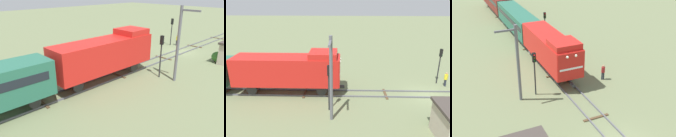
% 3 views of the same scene
% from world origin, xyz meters
% --- Properties ---
extents(ground_plane, '(156.48, 156.48, 0.00)m').
position_xyz_m(ground_plane, '(0.00, 0.00, 0.00)').
color(ground_plane, '#66704C').
extents(railway_track, '(2.40, 104.32, 0.16)m').
position_xyz_m(railway_track, '(0.00, 0.00, 0.07)').
color(railway_track, '#595960').
rests_on(railway_track, ground).
extents(locomotive, '(2.90, 11.60, 4.60)m').
position_xyz_m(locomotive, '(0.00, 14.62, 2.77)').
color(locomotive, red).
rests_on(locomotive, railway_track).
extents(traffic_signal_near, '(0.32, 0.34, 4.27)m').
position_xyz_m(traffic_signal_near, '(3.20, -2.36, 2.96)').
color(traffic_signal_near, '#262628').
rests_on(traffic_signal_near, ground).
extents(traffic_signal_mid, '(0.32, 0.34, 4.40)m').
position_xyz_m(traffic_signal_mid, '(-3.40, 10.18, 3.05)').
color(traffic_signal_mid, '#262628').
rests_on(traffic_signal_mid, ground).
extents(worker_near_track, '(0.38, 0.38, 1.70)m').
position_xyz_m(worker_near_track, '(2.40, -3.00, 1.00)').
color(worker_near_track, '#262B38').
rests_on(worker_near_track, ground).
extents(worker_by_signal, '(0.38, 0.38, 1.70)m').
position_xyz_m(worker_by_signal, '(4.20, 10.15, 1.00)').
color(worker_by_signal, '#262B38').
rests_on(worker_by_signal, ground).
extents(catenary_mast, '(1.94, 0.28, 7.35)m').
position_xyz_m(catenary_mast, '(-5.07, 9.86, 3.92)').
color(catenary_mast, '#595960').
rests_on(catenary_mast, ground).
extents(bush_mid, '(1.88, 1.54, 1.37)m').
position_xyz_m(bush_mid, '(-5.76, 0.76, 0.68)').
color(bush_mid, '#2F6526').
rests_on(bush_mid, ground).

